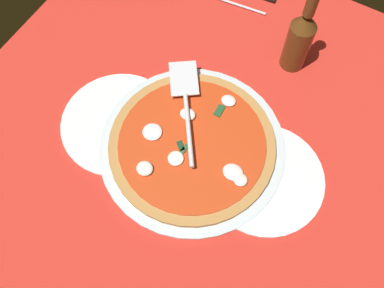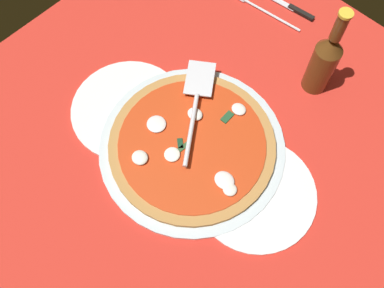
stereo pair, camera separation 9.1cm
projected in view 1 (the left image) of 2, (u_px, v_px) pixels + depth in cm
name	position (u px, v px, depth cm)	size (l,w,h in cm)	color
ground_plane	(202.00, 144.00, 94.66)	(109.93, 109.93, 0.80)	red
checker_pattern	(202.00, 143.00, 94.25)	(109.93, 109.93, 0.10)	silver
pizza_pan	(192.00, 147.00, 93.08)	(40.14, 40.14, 1.28)	silver
dinner_plate_left	(264.00, 178.00, 90.16)	(25.17, 25.17, 1.00)	silver
dinner_plate_right	(119.00, 123.00, 95.77)	(25.71, 25.71, 1.00)	white
pizza	(192.00, 145.00, 91.81)	(35.79, 35.79, 2.65)	#B37D40
pizza_server	(186.00, 103.00, 93.62)	(18.08, 23.59, 1.00)	silver
beer_bottle	(300.00, 38.00, 94.86)	(5.82, 5.82, 24.07)	#583414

